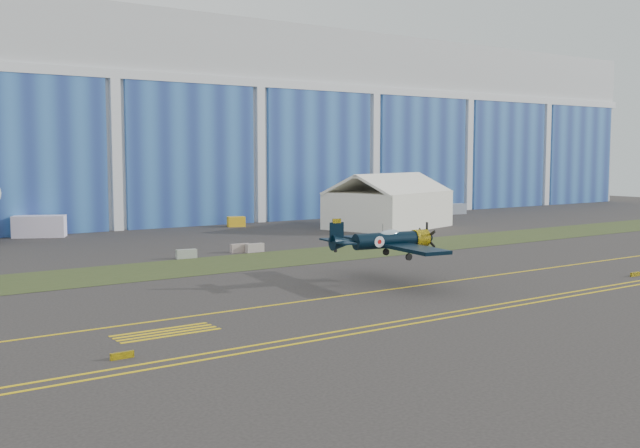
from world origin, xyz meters
TOP-DOWN VIEW (x-y plane):
  - ground at (0.00, 0.00)m, footprint 260.00×260.00m
  - grass_median at (0.00, 14.00)m, footprint 260.00×10.00m
  - hangar at (0.00, 71.79)m, footprint 220.00×45.70m
  - taxiway_centreline at (0.00, -5.00)m, footprint 200.00×0.20m
  - edge_line_near at (0.00, -14.50)m, footprint 80.00×0.20m
  - edge_line_far at (0.00, -13.50)m, footprint 80.00×0.20m
  - hold_short_ladder at (-18.00, -8.10)m, footprint 6.00×2.40m
  - guard_board_left at (-22.00, -12.00)m, footprint 1.20×0.15m
  - guard_board_right at (22.00, -12.00)m, footprint 1.20×0.15m
  - warbird at (2.87, -2.59)m, footprint 11.94×13.77m
  - tent at (32.20, 31.77)m, footprint 19.05×16.19m
  - shipping_container at (-10.68, 46.99)m, footprint 6.58×4.80m
  - tug at (15.55, 45.04)m, footprint 2.74×2.16m
  - gse_box at (57.08, 43.24)m, footprint 3.24×2.21m
  - barrier_a at (-4.04, 19.21)m, footprint 2.06×0.87m
  - barrier_b at (2.46, 20.27)m, footprint 2.05×0.79m
  - barrier_c at (3.82, 19.58)m, footprint 2.02×0.66m

SIDE VIEW (x-z plane):
  - ground at x=0.00m, z-range 0.00..0.00m
  - taxiway_centreline at x=0.00m, z-range 0.00..0.02m
  - edge_line_near at x=0.00m, z-range 0.00..0.02m
  - edge_line_far at x=0.00m, z-range 0.00..0.02m
  - hold_short_ladder at x=-18.00m, z-range 0.00..0.02m
  - grass_median at x=0.00m, z-range 0.01..0.03m
  - guard_board_left at x=-22.00m, z-range 0.00..0.35m
  - guard_board_right at x=22.00m, z-range 0.00..0.35m
  - barrier_a at x=-4.04m, z-range 0.00..0.90m
  - barrier_b at x=2.46m, z-range 0.00..0.90m
  - barrier_c at x=3.82m, z-range 0.00..0.90m
  - tug at x=15.55m, z-range 0.00..1.40m
  - gse_box at x=57.08m, z-range 0.00..1.77m
  - shipping_container at x=-10.68m, z-range 0.00..2.65m
  - warbird at x=2.87m, z-range 1.54..5.24m
  - tent at x=32.20m, z-range 0.00..7.55m
  - hangar at x=0.00m, z-range -0.04..29.96m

